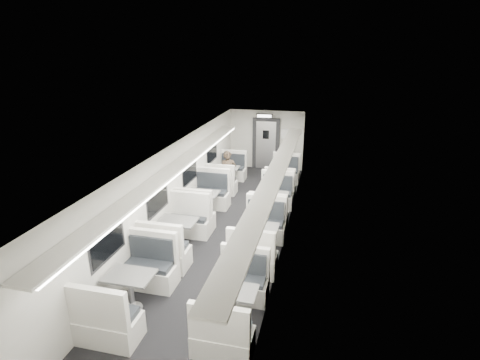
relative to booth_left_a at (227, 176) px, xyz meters
The scene contains 19 objects.
room 3.85m from the booth_left_a, 74.57° to the right, with size 3.24×12.24×2.64m.
booth_left_a is the anchor object (origin of this frame).
booth_left_b 2.77m from the booth_left_a, 90.00° to the right, with size 1.12×2.27×1.21m.
booth_left_c 4.65m from the booth_left_a, 90.00° to the right, with size 1.12×2.26×1.21m.
booth_left_d 7.00m from the booth_left_a, 90.00° to the right, with size 1.09×2.22×1.19m.
booth_right_a 2.00m from the booth_left_a, ahead, with size 1.00×2.03×1.08m.
booth_right_b 3.00m from the booth_left_a, 48.19° to the right, with size 1.04×2.11×1.13m.
booth_right_c 4.87m from the booth_left_a, 65.73° to the right, with size 1.07×2.17×1.16m.
booth_right_d 7.19m from the booth_left_a, 73.85° to the right, with size 0.99×2.02×1.08m.
passenger 0.92m from the booth_left_a, 72.85° to the right, with size 0.55×0.36×1.52m, color black.
window_a 1.12m from the booth_left_a, 155.45° to the right, with size 0.02×1.18×0.84m, color black.
window_b 2.66m from the booth_left_a, 101.39° to the right, with size 0.02×1.18×0.84m, color black.
window_c 4.75m from the booth_left_a, 96.03° to the right, with size 0.02×1.18×0.84m, color black.
window_d 6.91m from the booth_left_a, 94.09° to the right, with size 0.02×1.18×0.84m, color black.
luggage_rack_left 4.23m from the booth_left_a, 93.56° to the right, with size 0.46×10.40×0.09m.
luggage_rack_right 4.78m from the booth_left_a, 60.23° to the right, with size 0.46×10.40×0.09m.
vestibule_door 2.61m from the booth_left_a, 66.58° to the left, with size 1.10×0.13×2.10m.
exit_sign 2.83m from the booth_left_a, 61.23° to the left, with size 0.62×0.12×0.16m.
wall_notice 3.10m from the booth_left_a, 52.70° to the left, with size 0.32×0.02×0.40m, color white.
Camera 1 is at (2.40, -8.71, 4.80)m, focal length 28.00 mm.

